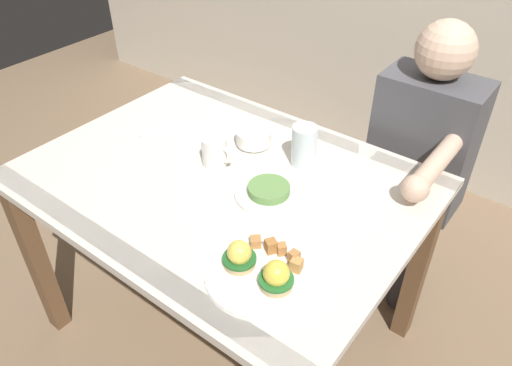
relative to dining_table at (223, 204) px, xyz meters
name	(u,v)px	position (x,y,z in m)	size (l,w,h in m)	color
ground_plane	(229,325)	(0.00, 0.00, -0.63)	(6.00, 6.00, 0.00)	#7F664C
dining_table	(223,204)	(0.00, 0.00, 0.00)	(1.20, 0.90, 0.74)	silver
eggs_benedict_plate	(260,270)	(0.34, -0.25, 0.13)	(0.27, 0.27, 0.09)	white
fruit_bowl	(254,138)	(-0.03, 0.21, 0.14)	(0.12, 0.12, 0.05)	white
coffee_mug	(215,151)	(-0.06, 0.04, 0.16)	(0.11, 0.08, 0.09)	white
fork	(156,130)	(-0.36, 0.07, 0.11)	(0.05, 0.16, 0.00)	silver
water_glass_near	(304,148)	(0.16, 0.22, 0.17)	(0.08, 0.08, 0.13)	silver
side_plate	(269,192)	(0.17, 0.02, 0.12)	(0.20, 0.20, 0.04)	white
diner_person	(418,159)	(0.40, 0.60, 0.02)	(0.34, 0.54, 1.14)	#33333D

